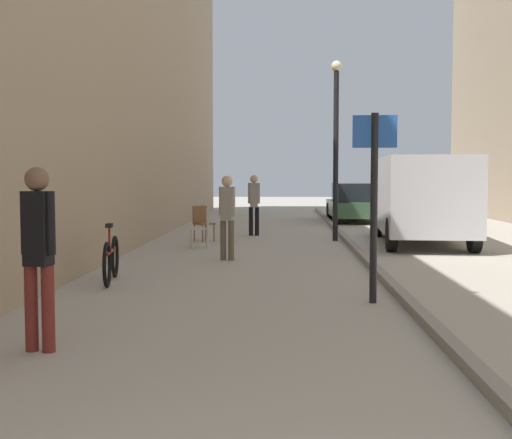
{
  "coord_description": "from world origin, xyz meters",
  "views": [
    {
      "loc": [
        -0.11,
        -1.33,
        1.76
      ],
      "look_at": [
        -0.53,
        9.15,
        1.06
      ],
      "focal_mm": 46.64,
      "sensor_mm": 36.0,
      "label": 1
    }
  ],
  "objects_px": {
    "pedestrian_main_foreground": "(227,212)",
    "cafe_chair_by_doorway": "(202,221)",
    "cafe_chair_near_window": "(203,225)",
    "pedestrian_far_crossing": "(254,201)",
    "pedestrian_mid_block": "(38,246)",
    "street_sign_post": "(374,191)",
    "lamp_post": "(336,139)",
    "parked_car": "(355,203)",
    "delivery_van": "(421,197)",
    "bicycle_leaning": "(111,259)"
  },
  "relations": [
    {
      "from": "pedestrian_main_foreground",
      "to": "parked_car",
      "type": "height_order",
      "value": "pedestrian_main_foreground"
    },
    {
      "from": "cafe_chair_near_window",
      "to": "pedestrian_mid_block",
      "type": "bearing_deg",
      "value": 166.69
    },
    {
      "from": "delivery_van",
      "to": "cafe_chair_near_window",
      "type": "bearing_deg",
      "value": -164.52
    },
    {
      "from": "pedestrian_mid_block",
      "to": "street_sign_post",
      "type": "distance_m",
      "value": 4.56
    },
    {
      "from": "cafe_chair_by_doorway",
      "to": "parked_car",
      "type": "bearing_deg",
      "value": -164.57
    },
    {
      "from": "pedestrian_mid_block",
      "to": "cafe_chair_by_doorway",
      "type": "xyz_separation_m",
      "value": [
        0.28,
        11.1,
        -0.52
      ]
    },
    {
      "from": "pedestrian_main_foreground",
      "to": "cafe_chair_by_doorway",
      "type": "distance_m",
      "value": 4.07
    },
    {
      "from": "street_sign_post",
      "to": "cafe_chair_by_doorway",
      "type": "relative_size",
      "value": 2.77
    },
    {
      "from": "cafe_chair_near_window",
      "to": "street_sign_post",
      "type": "bearing_deg",
      "value": -165.45
    },
    {
      "from": "pedestrian_far_crossing",
      "to": "cafe_chair_near_window",
      "type": "relative_size",
      "value": 1.87
    },
    {
      "from": "pedestrian_main_foreground",
      "to": "cafe_chair_by_doorway",
      "type": "bearing_deg",
      "value": 117.61
    },
    {
      "from": "pedestrian_mid_block",
      "to": "lamp_post",
      "type": "distance_m",
      "value": 12.05
    },
    {
      "from": "pedestrian_mid_block",
      "to": "cafe_chair_near_window",
      "type": "relative_size",
      "value": 1.96
    },
    {
      "from": "street_sign_post",
      "to": "cafe_chair_by_doorway",
      "type": "distance_m",
      "value": 9.13
    },
    {
      "from": "pedestrian_far_crossing",
      "to": "cafe_chair_by_doorway",
      "type": "xyz_separation_m",
      "value": [
        -1.31,
        -1.7,
        -0.47
      ]
    },
    {
      "from": "pedestrian_mid_block",
      "to": "pedestrian_far_crossing",
      "type": "bearing_deg",
      "value": 92.93
    },
    {
      "from": "pedestrian_mid_block",
      "to": "pedestrian_far_crossing",
      "type": "height_order",
      "value": "pedestrian_mid_block"
    },
    {
      "from": "pedestrian_far_crossing",
      "to": "cafe_chair_by_doorway",
      "type": "height_order",
      "value": "pedestrian_far_crossing"
    },
    {
      "from": "street_sign_post",
      "to": "parked_car",
      "type": "bearing_deg",
      "value": -92.65
    },
    {
      "from": "pedestrian_main_foreground",
      "to": "pedestrian_mid_block",
      "type": "xyz_separation_m",
      "value": [
        -1.27,
        -7.18,
        0.05
      ]
    },
    {
      "from": "cafe_chair_near_window",
      "to": "cafe_chair_by_doorway",
      "type": "distance_m",
      "value": 1.6
    },
    {
      "from": "pedestrian_main_foreground",
      "to": "lamp_post",
      "type": "distance_m",
      "value": 5.14
    },
    {
      "from": "delivery_van",
      "to": "lamp_post",
      "type": "xyz_separation_m",
      "value": [
        -2.12,
        0.63,
        1.53
      ]
    },
    {
      "from": "pedestrian_far_crossing",
      "to": "parked_car",
      "type": "relative_size",
      "value": 0.42
    },
    {
      "from": "lamp_post",
      "to": "street_sign_post",
      "type": "bearing_deg",
      "value": -91.06
    },
    {
      "from": "cafe_chair_by_doorway",
      "to": "street_sign_post",
      "type": "bearing_deg",
      "value": 69.38
    },
    {
      "from": "parked_car",
      "to": "cafe_chair_by_doorway",
      "type": "relative_size",
      "value": 4.51
    },
    {
      "from": "parked_car",
      "to": "cafe_chair_by_doorway",
      "type": "xyz_separation_m",
      "value": [
        -4.87,
        -7.78,
        -0.17
      ]
    },
    {
      "from": "pedestrian_main_foreground",
      "to": "cafe_chair_near_window",
      "type": "bearing_deg",
      "value": 122.0
    },
    {
      "from": "pedestrian_main_foreground",
      "to": "cafe_chair_near_window",
      "type": "relative_size",
      "value": 1.86
    },
    {
      "from": "street_sign_post",
      "to": "lamp_post",
      "type": "height_order",
      "value": "lamp_post"
    },
    {
      "from": "pedestrian_main_foreground",
      "to": "pedestrian_far_crossing",
      "type": "relative_size",
      "value": 0.99
    },
    {
      "from": "pedestrian_far_crossing",
      "to": "pedestrian_mid_block",
      "type": "bearing_deg",
      "value": 80.67
    },
    {
      "from": "cafe_chair_by_doorway",
      "to": "pedestrian_main_foreground",
      "type": "bearing_deg",
      "value": 61.72
    },
    {
      "from": "pedestrian_far_crossing",
      "to": "street_sign_post",
      "type": "distance_m",
      "value": 10.34
    },
    {
      "from": "pedestrian_far_crossing",
      "to": "parked_car",
      "type": "xyz_separation_m",
      "value": [
        3.57,
        6.09,
        -0.3
      ]
    },
    {
      "from": "parked_car",
      "to": "cafe_chair_by_doorway",
      "type": "bearing_deg",
      "value": -123.23
    },
    {
      "from": "pedestrian_far_crossing",
      "to": "bicycle_leaning",
      "type": "bearing_deg",
      "value": 74.62
    },
    {
      "from": "bicycle_leaning",
      "to": "cafe_chair_near_window",
      "type": "relative_size",
      "value": 1.87
    },
    {
      "from": "pedestrian_main_foreground",
      "to": "delivery_van",
      "type": "relative_size",
      "value": 0.31
    },
    {
      "from": "pedestrian_main_foreground",
      "to": "delivery_van",
      "type": "distance_m",
      "value": 5.84
    },
    {
      "from": "pedestrian_far_crossing",
      "to": "cafe_chair_near_window",
      "type": "distance_m",
      "value": 3.49
    },
    {
      "from": "pedestrian_main_foreground",
      "to": "bicycle_leaning",
      "type": "bearing_deg",
      "value": -106.58
    },
    {
      "from": "cafe_chair_near_window",
      "to": "parked_car",
      "type": "bearing_deg",
      "value": -36.85
    },
    {
      "from": "pedestrian_mid_block",
      "to": "parked_car",
      "type": "xyz_separation_m",
      "value": [
        5.15,
        18.88,
        -0.35
      ]
    },
    {
      "from": "pedestrian_mid_block",
      "to": "street_sign_post",
      "type": "xyz_separation_m",
      "value": [
        3.66,
        2.68,
        0.48
      ]
    },
    {
      "from": "pedestrian_main_foreground",
      "to": "pedestrian_far_crossing",
      "type": "height_order",
      "value": "pedestrian_far_crossing"
    },
    {
      "from": "street_sign_post",
      "to": "pedestrian_main_foreground",
      "type": "bearing_deg",
      "value": -59.44
    },
    {
      "from": "parked_car",
      "to": "cafe_chair_near_window",
      "type": "distance_m",
      "value": 10.47
    },
    {
      "from": "pedestrian_main_foreground",
      "to": "delivery_van",
      "type": "xyz_separation_m",
      "value": [
        4.67,
        3.49,
        0.19
      ]
    }
  ]
}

